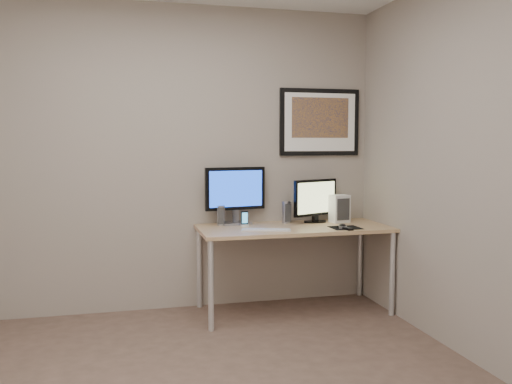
# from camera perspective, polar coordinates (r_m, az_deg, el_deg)

# --- Properties ---
(room) EXTENTS (3.60, 3.60, 3.60)m
(room) POSITION_cam_1_polar(r_m,az_deg,el_deg) (3.44, -7.29, 8.68)
(room) COLOR white
(room) RESTS_ON ground
(desk) EXTENTS (1.60, 0.70, 0.73)m
(desk) POSITION_cam_1_polar(r_m,az_deg,el_deg) (4.60, 3.98, -4.45)
(desk) COLOR #A68D50
(desk) RESTS_ON floor
(framed_art) EXTENTS (0.75, 0.04, 0.60)m
(framed_art) POSITION_cam_1_polar(r_m,az_deg,el_deg) (4.97, 6.72, 7.32)
(framed_art) COLOR black
(framed_art) RESTS_ON room
(monitor_large) EXTENTS (0.54, 0.21, 0.49)m
(monitor_large) POSITION_cam_1_polar(r_m,az_deg,el_deg) (4.68, -2.19, -0.08)
(monitor_large) COLOR #A5A5AA
(monitor_large) RESTS_ON desk
(monitor_tv) EXTENTS (0.46, 0.22, 0.38)m
(monitor_tv) POSITION_cam_1_polar(r_m,az_deg,el_deg) (4.81, 6.27, -0.80)
(monitor_tv) COLOR black
(monitor_tv) RESTS_ON desk
(speaker_left) EXTENTS (0.08, 0.08, 0.17)m
(speaker_left) POSITION_cam_1_polar(r_m,az_deg,el_deg) (4.63, -3.71, -2.48)
(speaker_left) COLOR #A5A5AA
(speaker_left) RESTS_ON desk
(speaker_right) EXTENTS (0.08, 0.08, 0.19)m
(speaker_right) POSITION_cam_1_polar(r_m,az_deg,el_deg) (4.77, 3.21, -2.15)
(speaker_right) COLOR #A5A5AA
(speaker_right) RESTS_ON desk
(phone_dock) EXTENTS (0.06, 0.06, 0.13)m
(phone_dock) POSITION_cam_1_polar(r_m,az_deg,el_deg) (4.59, -1.20, -2.82)
(phone_dock) COLOR black
(phone_dock) RESTS_ON desk
(keyboard) EXTENTS (0.41, 0.22, 0.01)m
(keyboard) POSITION_cam_1_polar(r_m,az_deg,el_deg) (4.36, 1.09, -3.99)
(keyboard) COLOR silver
(keyboard) RESTS_ON desk
(mousepad) EXTENTS (0.24, 0.21, 0.00)m
(mousepad) POSITION_cam_1_polar(r_m,az_deg,el_deg) (4.56, 9.39, -3.73)
(mousepad) COLOR black
(mousepad) RESTS_ON desk
(mouse) EXTENTS (0.09, 0.12, 0.04)m
(mouse) POSITION_cam_1_polar(r_m,az_deg,el_deg) (4.53, 9.10, -3.53)
(mouse) COLOR black
(mouse) RESTS_ON mousepad
(remote) EXTENTS (0.08, 0.18, 0.02)m
(remote) POSITION_cam_1_polar(r_m,az_deg,el_deg) (4.49, 9.37, -3.75)
(remote) COLOR black
(remote) RESTS_ON desk
(fan_unit) EXTENTS (0.18, 0.15, 0.24)m
(fan_unit) POSITION_cam_1_polar(r_m,az_deg,el_deg) (4.86, 8.78, -1.74)
(fan_unit) COLOR silver
(fan_unit) RESTS_ON desk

